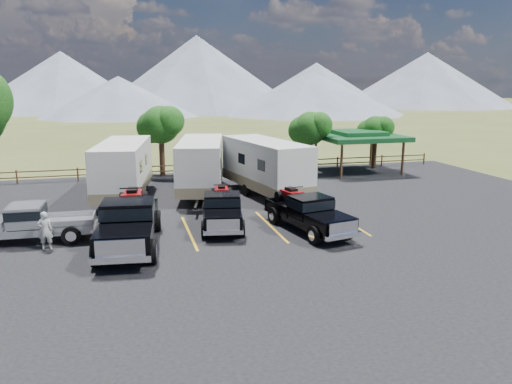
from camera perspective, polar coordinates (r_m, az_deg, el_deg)
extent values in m
plane|color=#4D5524|center=(20.33, -0.51, -7.54)|extent=(320.00, 320.00, 0.00)
cube|color=black|center=(23.09, -2.38, -5.01)|extent=(44.00, 34.00, 0.04)
cube|color=gold|center=(23.57, -17.38, -5.17)|extent=(0.12, 5.50, 0.01)
cube|color=gold|center=(23.70, -7.65, -4.59)|extent=(0.12, 5.50, 0.01)
cube|color=gold|center=(24.49, 1.68, -3.92)|extent=(0.12, 5.50, 0.01)
cube|color=gold|center=(25.88, 10.21, -3.21)|extent=(0.12, 5.50, 0.01)
cylinder|color=black|center=(38.47, 6.16, 4.13)|extent=(0.39, 0.39, 2.80)
sphere|color=#133F0F|center=(38.23, 6.23, 7.25)|extent=(2.52, 2.52, 2.52)
sphere|color=#133F0F|center=(37.98, 7.25, 7.60)|extent=(1.98, 1.98, 1.98)
sphere|color=#133F0F|center=(38.43, 5.30, 7.03)|extent=(2.16, 2.16, 2.16)
cylinder|color=black|center=(41.89, 13.36, 4.36)|extent=(0.38, 0.38, 2.52)
sphere|color=#133F0F|center=(41.68, 13.49, 6.93)|extent=(2.24, 2.24, 2.24)
sphere|color=#133F0F|center=(41.54, 14.36, 7.20)|extent=(1.76, 1.76, 1.76)
sphere|color=#133F0F|center=(41.79, 12.71, 6.76)|extent=(1.92, 1.92, 1.92)
cylinder|color=black|center=(37.98, -10.69, 4.09)|extent=(0.41, 0.41, 3.08)
sphere|color=#133F0F|center=(37.72, -10.83, 7.56)|extent=(2.80, 2.80, 2.80)
sphere|color=#133F0F|center=(37.25, -9.86, 8.00)|extent=(2.20, 2.20, 2.20)
sphere|color=#133F0F|center=(38.14, -11.71, 7.28)|extent=(2.40, 2.40, 2.40)
cylinder|color=#513623|center=(38.24, -25.66, 1.54)|extent=(0.12, 0.12, 1.00)
cylinder|color=#513623|center=(37.69, -19.69, 1.91)|extent=(0.12, 0.12, 1.00)
cylinder|color=#513623|center=(37.56, -13.61, 2.25)|extent=(0.12, 0.12, 1.00)
cylinder|color=#513623|center=(37.86, -7.55, 2.58)|extent=(0.12, 0.12, 1.00)
cylinder|color=#513623|center=(38.56, -1.64, 2.86)|extent=(0.12, 0.12, 1.00)
cylinder|color=#513623|center=(39.66, 4.00, 3.11)|extent=(0.12, 0.12, 1.00)
cylinder|color=#513623|center=(41.13, 9.29, 3.31)|extent=(0.12, 0.12, 1.00)
cylinder|color=#513623|center=(42.91, 14.18, 3.48)|extent=(0.12, 0.12, 1.00)
cylinder|color=#513623|center=(44.99, 18.64, 3.60)|extent=(0.12, 0.12, 1.00)
cube|color=#513623|center=(38.17, -4.56, 2.65)|extent=(36.00, 0.06, 0.08)
cube|color=#513623|center=(38.10, -4.57, 3.24)|extent=(36.00, 0.06, 0.08)
cylinder|color=#513623|center=(36.79, 9.74, 3.48)|extent=(0.20, 0.20, 2.60)
cylinder|color=#513623|center=(41.34, 6.86, 4.56)|extent=(0.20, 0.20, 2.60)
cylinder|color=#513623|center=(39.13, 16.42, 3.69)|extent=(0.20, 0.20, 2.60)
cylinder|color=#513623|center=(43.43, 13.01, 4.71)|extent=(0.20, 0.20, 2.60)
cube|color=#175026|center=(39.91, 11.60, 6.21)|extent=(6.20, 6.20, 0.35)
cube|color=#175026|center=(39.88, 11.62, 6.63)|extent=(3.50, 3.50, 0.35)
cone|color=slate|center=(131.16, -21.25, 11.72)|extent=(44.00, 44.00, 14.00)
cone|color=slate|center=(127.89, -6.74, 13.37)|extent=(52.00, 52.00, 18.00)
cone|color=slate|center=(142.62, 6.88, 12.06)|extent=(40.00, 40.00, 12.00)
cone|color=slate|center=(153.93, 18.85, 12.08)|extent=(50.00, 50.00, 15.00)
cone|color=slate|center=(105.53, -15.38, 10.49)|extent=(32.00, 32.00, 8.00)
cone|color=slate|center=(109.96, 6.33, 11.18)|extent=(40.00, 40.00, 9.00)
cube|color=black|center=(21.96, -14.26, -4.36)|extent=(2.75, 6.54, 0.40)
cube|color=black|center=(19.81, -14.91, -5.00)|extent=(2.35, 2.23, 0.56)
cube|color=black|center=(21.62, -14.40, -2.43)|extent=(2.28, 1.96, 1.11)
cube|color=black|center=(21.58, -14.43, -2.00)|extent=(2.33, 2.03, 0.50)
cube|color=black|center=(23.80, -13.84, -2.26)|extent=(2.43, 2.90, 0.61)
cube|color=silver|center=(18.76, -15.26, -6.20)|extent=(1.78, 0.29, 0.61)
cube|color=silver|center=(18.83, -15.21, -7.48)|extent=(2.19, 0.45, 0.24)
cube|color=silver|center=(25.18, -13.53, -2.32)|extent=(2.19, 0.42, 0.24)
cylinder|color=black|center=(20.09, -17.81, -6.78)|extent=(0.44, 1.03, 1.00)
cylinder|color=black|center=(19.84, -11.80, -6.67)|extent=(0.44, 1.03, 1.00)
cylinder|color=black|center=(24.25, -16.20, -3.37)|extent=(0.44, 1.03, 1.00)
cylinder|color=black|center=(24.05, -11.25, -3.24)|extent=(0.44, 1.03, 1.00)
cube|color=maroon|center=(23.63, -13.93, -0.50)|extent=(0.94, 1.53, 0.39)
cube|color=black|center=(23.57, -13.97, 0.16)|extent=(0.54, 0.88, 0.20)
cube|color=maroon|center=(23.01, -14.08, -0.57)|extent=(0.93, 0.49, 0.24)
cylinder|color=black|center=(23.03, -14.11, 0.43)|extent=(1.00, 0.18, 0.07)
cylinder|color=black|center=(23.14, -15.27, -1.42)|extent=(0.36, 0.65, 0.62)
cylinder|color=black|center=(23.04, -12.80, -1.34)|extent=(0.36, 0.65, 0.62)
cylinder|color=black|center=(24.32, -14.95, -0.73)|extent=(0.36, 0.65, 0.62)
cylinder|color=black|center=(24.23, -12.60, -0.65)|extent=(0.36, 0.65, 0.62)
cube|color=black|center=(24.36, -3.87, -2.65)|extent=(2.54, 5.33, 0.32)
cube|color=black|center=(22.62, -3.81, -2.98)|extent=(1.98, 1.90, 0.45)
cube|color=black|center=(24.10, -3.88, -1.24)|extent=(1.91, 1.68, 0.90)
cube|color=black|center=(24.07, -3.89, -0.93)|extent=(1.96, 1.74, 0.40)
cube|color=black|center=(25.87, -3.93, -1.19)|extent=(2.08, 2.43, 0.49)
cube|color=silver|center=(21.75, -3.76, -3.74)|extent=(1.43, 0.33, 0.49)
cube|color=silver|center=(21.79, -3.75, -4.64)|extent=(1.76, 0.47, 0.20)
cube|color=silver|center=(26.99, -3.96, -1.27)|extent=(1.76, 0.46, 0.20)
cylinder|color=black|center=(22.71, -5.92, -4.26)|extent=(0.41, 0.84, 0.81)
cylinder|color=black|center=(22.73, -1.65, -4.18)|extent=(0.41, 0.84, 0.81)
cylinder|color=black|center=(26.13, -5.78, -2.01)|extent=(0.41, 0.84, 0.81)
cylinder|color=black|center=(26.15, -2.08, -1.94)|extent=(0.41, 0.84, 0.81)
cube|color=maroon|center=(25.73, -3.95, 0.12)|extent=(0.83, 1.26, 0.31)
cube|color=black|center=(25.68, -3.96, 0.61)|extent=(0.47, 0.73, 0.16)
cube|color=maroon|center=(25.23, -3.94, 0.08)|extent=(0.76, 0.44, 0.20)
cylinder|color=black|center=(25.25, -3.95, 0.82)|extent=(0.80, 0.20, 0.05)
cylinder|color=black|center=(25.29, -4.85, -0.53)|extent=(0.32, 0.54, 0.50)
cylinder|color=black|center=(25.30, -3.02, -0.50)|extent=(0.32, 0.54, 0.50)
cylinder|color=black|center=(26.25, -4.84, -0.05)|extent=(0.32, 0.54, 0.50)
cylinder|color=black|center=(26.26, -3.08, -0.02)|extent=(0.32, 0.54, 0.50)
cube|color=black|center=(23.69, 6.04, -3.10)|extent=(2.72, 5.50, 0.33)
cube|color=black|center=(22.18, 8.53, -3.34)|extent=(2.07, 1.99, 0.46)
cube|color=black|center=(23.43, 6.23, -1.60)|extent=(1.99, 1.76, 0.92)
cube|color=black|center=(23.39, 6.23, -1.27)|extent=(2.04, 1.82, 0.42)
cube|color=black|center=(24.99, 4.01, -1.63)|extent=(2.18, 2.53, 0.51)
cube|color=silver|center=(21.46, 9.97, -4.06)|extent=(1.46, 0.37, 0.51)
cube|color=silver|center=(21.52, 10.02, -4.99)|extent=(1.81, 0.53, 0.20)
cube|color=silver|center=(26.00, 2.76, -1.75)|extent=(1.80, 0.51, 0.20)
cylinder|color=black|center=(21.81, 6.69, -4.95)|extent=(0.44, 0.87, 0.83)
cylinder|color=black|center=(22.77, 10.36, -4.32)|extent=(0.44, 0.87, 0.83)
cylinder|color=black|center=(24.82, 2.07, -2.71)|extent=(0.44, 0.87, 0.83)
cylinder|color=black|center=(25.67, 5.48, -2.24)|extent=(0.44, 0.87, 0.83)
cube|color=maroon|center=(24.84, 4.03, -0.23)|extent=(0.87, 1.31, 0.32)
cube|color=black|center=(24.79, 4.04, 0.29)|extent=(0.50, 0.75, 0.17)
cube|color=maroon|center=(24.40, 4.64, -0.25)|extent=(0.79, 0.46, 0.20)
cylinder|color=black|center=(24.41, 4.54, 0.53)|extent=(0.83, 0.22, 0.06)
cylinder|color=black|center=(24.25, 3.79, -0.99)|extent=(0.34, 0.56, 0.52)
cylinder|color=black|center=(24.67, 5.46, -0.79)|extent=(0.34, 0.56, 0.52)
cylinder|color=black|center=(25.11, 2.62, -0.51)|extent=(0.34, 0.56, 0.52)
cylinder|color=black|center=(25.52, 4.25, -0.32)|extent=(0.34, 0.56, 0.52)
cube|color=silver|center=(30.64, -14.94, 2.84)|extent=(3.71, 8.20, 2.85)
cube|color=#83765A|center=(30.83, -14.82, 0.82)|extent=(3.74, 8.24, 0.63)
cube|color=black|center=(28.90, -18.04, 2.66)|extent=(0.17, 0.94, 0.63)
cube|color=black|center=(28.48, -13.01, 2.82)|extent=(0.17, 0.94, 0.63)
cylinder|color=black|center=(31.45, -16.82, -0.06)|extent=(0.37, 0.77, 0.74)
cylinder|color=black|center=(31.09, -12.52, 0.04)|extent=(0.37, 0.77, 0.74)
cube|color=black|center=(26.20, -16.32, -2.14)|extent=(0.42, 1.89, 0.11)
cube|color=silver|center=(31.21, -6.32, 3.33)|extent=(4.09, 8.19, 2.82)
cube|color=#83765A|center=(31.40, -6.27, 1.36)|extent=(4.13, 8.23, 0.63)
cube|color=black|center=(29.34, -9.02, 3.23)|extent=(0.22, 0.92, 0.63)
cube|color=black|center=(29.18, -4.06, 3.30)|extent=(0.22, 0.92, 0.63)
cylinder|color=black|center=(31.91, -8.33, 0.52)|extent=(0.41, 0.77, 0.73)
cylinder|color=black|center=(31.77, -4.09, 0.57)|extent=(0.41, 0.77, 0.73)
cube|color=black|center=(26.75, -6.83, -1.43)|extent=(0.52, 1.87, 0.10)
cube|color=silver|center=(30.71, 1.09, 3.27)|extent=(3.93, 8.19, 2.83)
cube|color=#83765A|center=(30.91, 1.08, 1.25)|extent=(3.97, 8.23, 0.63)
cube|color=black|center=(28.37, 0.59, 3.08)|extent=(0.20, 0.93, 0.63)
cube|color=black|center=(29.57, 5.01, 3.42)|extent=(0.20, 0.93, 0.63)
cylinder|color=black|center=(30.79, -1.15, 0.21)|extent=(0.39, 0.77, 0.73)
cylinder|color=black|center=(31.82, 2.72, 0.61)|extent=(0.39, 0.77, 0.73)
cube|color=black|center=(26.83, 5.77, -1.36)|extent=(0.47, 1.88, 0.10)
cube|color=#9C9FA4|center=(24.19, -24.36, -3.88)|extent=(5.22, 1.86, 0.33)
cube|color=#9C9FA4|center=(24.05, -24.76, -2.39)|extent=(1.48, 1.75, 0.91)
cube|color=black|center=(24.02, -24.79, -2.08)|extent=(1.53, 1.79, 0.41)
cube|color=#9C9FA4|center=(23.84, -20.58, -3.16)|extent=(2.24, 1.82, 0.50)
cube|color=silver|center=(23.79, -17.93, -3.75)|extent=(0.21, 1.78, 0.20)
cylinder|color=black|center=(24.74, -19.88, -3.54)|extent=(0.82, 0.30, 0.81)
cylinder|color=black|center=(23.11, -20.37, -4.68)|extent=(0.82, 0.30, 0.81)
imported|color=silver|center=(22.73, -22.96, -4.08)|extent=(0.60, 0.40, 1.65)
imported|color=slate|center=(22.63, -15.73, -3.27)|extent=(1.16, 1.07, 1.91)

